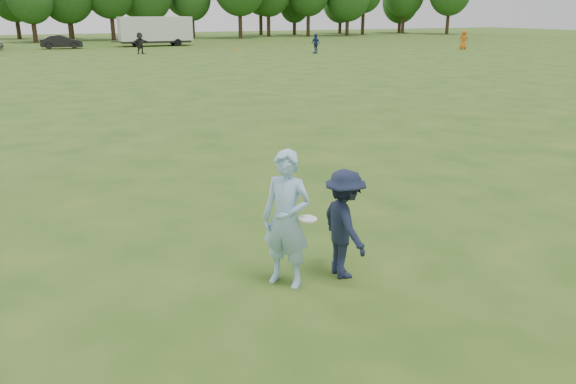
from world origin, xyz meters
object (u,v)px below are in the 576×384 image
at_px(thrower, 286,219).
at_px(player_far_b, 316,44).
at_px(player_far_c, 464,40).
at_px(player_far_d, 140,43).
at_px(field_cone, 237,48).
at_px(car_f, 62,42).
at_px(defender, 344,224).
at_px(cargo_trailer, 155,30).

bearing_deg(thrower, player_far_b, 112.65).
relative_size(player_far_c, player_far_d, 0.99).
bearing_deg(thrower, player_far_d, 132.39).
bearing_deg(field_cone, car_f, 149.65).
relative_size(defender, car_f, 0.40).
bearing_deg(defender, cargo_trailer, -6.17).
xyz_separation_m(defender, field_cone, (15.66, 49.35, -0.69)).
xyz_separation_m(player_far_b, field_cone, (-5.19, 7.62, -0.76)).
distance_m(player_far_b, player_far_c, 16.65).
xyz_separation_m(car_f, cargo_trailer, (10.10, 0.65, 1.08)).
xyz_separation_m(player_far_d, cargo_trailer, (3.87, 11.59, 0.80)).
distance_m(car_f, cargo_trailer, 10.18).
bearing_deg(player_far_d, player_far_b, -40.99).
relative_size(thrower, player_far_b, 1.13).
bearing_deg(car_f, player_far_d, -147.47).
bearing_deg(player_far_c, car_f, 13.25).
bearing_deg(player_far_c, player_far_b, 34.66).
xyz_separation_m(defender, player_far_d, (5.69, 47.90, 0.14)).
relative_size(car_f, cargo_trailer, 0.47).
xyz_separation_m(player_far_b, player_far_c, (16.60, -1.28, 0.07)).
height_order(car_f, cargo_trailer, cargo_trailer).
distance_m(thrower, player_far_c, 55.66).
distance_m(player_far_b, cargo_trailer, 21.06).
height_order(thrower, player_far_c, thrower).
height_order(thrower, car_f, thrower).
height_order(thrower, defender, thrower).
distance_m(player_far_d, cargo_trailer, 12.24).
height_order(defender, player_far_d, player_far_d).
height_order(player_far_d, car_f, player_far_d).
bearing_deg(thrower, cargo_trailer, 130.25).
height_order(player_far_b, field_cone, player_far_b).
distance_m(defender, car_f, 58.83).
height_order(thrower, player_far_d, thrower).
xyz_separation_m(defender, car_f, (-0.53, 58.83, -0.14)).
height_order(player_far_c, field_cone, player_far_c).
distance_m(player_far_d, car_f, 12.59).
bearing_deg(cargo_trailer, player_far_d, -108.48).
bearing_deg(car_f, defender, -176.62).
xyz_separation_m(defender, player_far_c, (37.45, 40.44, 0.13)).
height_order(player_far_b, player_far_c, player_far_c).
bearing_deg(defender, player_far_d, -3.82).
distance_m(thrower, cargo_trailer, 60.30).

